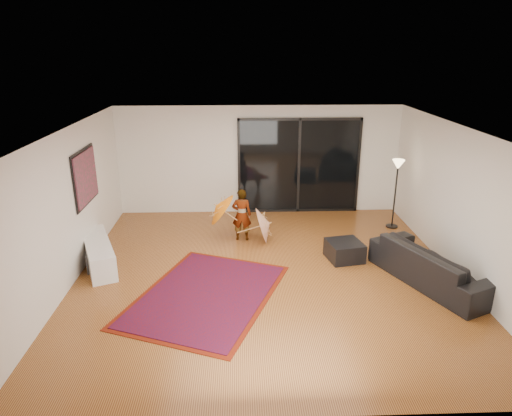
{
  "coord_description": "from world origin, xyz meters",
  "views": [
    {
      "loc": [
        -0.48,
        -7.61,
        4.02
      ],
      "look_at": [
        -0.18,
        0.63,
        1.1
      ],
      "focal_mm": 32.0,
      "sensor_mm": 36.0,
      "label": 1
    }
  ],
  "objects_px": {
    "ottoman": "(344,251)",
    "media_console": "(98,253)",
    "child": "(242,215)",
    "sofa": "(433,265)"
  },
  "relations": [
    {
      "from": "child",
      "to": "ottoman",
      "type": "bearing_deg",
      "value": 158.08
    },
    {
      "from": "media_console",
      "to": "sofa",
      "type": "bearing_deg",
      "value": -31.27
    },
    {
      "from": "media_console",
      "to": "child",
      "type": "height_order",
      "value": "child"
    },
    {
      "from": "child",
      "to": "sofa",
      "type": "bearing_deg",
      "value": 154.43
    },
    {
      "from": "ottoman",
      "to": "media_console",
      "type": "bearing_deg",
      "value": -179.31
    },
    {
      "from": "child",
      "to": "media_console",
      "type": "bearing_deg",
      "value": 27.7
    },
    {
      "from": "media_console",
      "to": "sofa",
      "type": "xyz_separation_m",
      "value": [
        6.2,
        -0.94,
        0.1
      ]
    },
    {
      "from": "media_console",
      "to": "child",
      "type": "bearing_deg",
      "value": -0.66
    },
    {
      "from": "media_console",
      "to": "child",
      "type": "relative_size",
      "value": 1.54
    },
    {
      "from": "sofa",
      "to": "child",
      "type": "bearing_deg",
      "value": 34.75
    }
  ]
}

